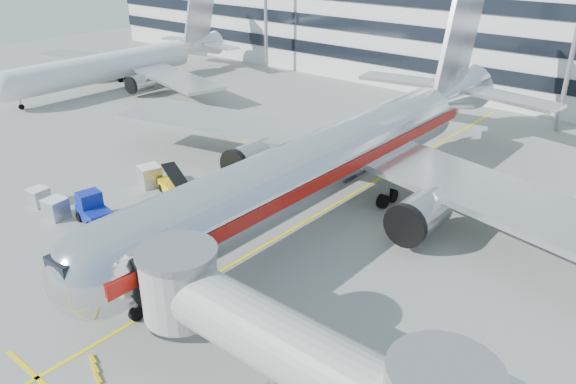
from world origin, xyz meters
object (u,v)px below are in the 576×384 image
Objects in this scene: main_jet at (340,154)px; ramp_worker at (144,218)px; cargo_container_right at (150,176)px; belt_loader at (178,189)px; cargo_container_left at (39,197)px; baggage_tug at (93,210)px; cargo_container_front at (56,208)px.

ramp_worker is (-8.50, -12.72, -3.41)m from main_jet.
ramp_worker is (5.94, -5.05, -0.08)m from cargo_container_right.
cargo_container_left is (-7.31, -8.19, 0.04)m from belt_loader.
baggage_tug reaches higher than cargo_container_front.
cargo_container_front is 7.37m from ramp_worker.
baggage_tug is at bearing -130.26° from main_jet.
belt_loader is 3.12× the size of ramp_worker.
belt_loader reaches higher than cargo_container_front.
cargo_container_right is at bearing 85.72° from cargo_container_front.
belt_loader is 3.56m from cargo_container_right.
ramp_worker is (6.56, 3.34, 0.02)m from cargo_container_front.
belt_loader is 5.66m from ramp_worker.
cargo_container_right is at bearing -178.83° from belt_loader.
ramp_worker is at bearing -123.76° from main_jet.
cargo_container_left is 0.90× the size of ramp_worker.
main_jet is 13.74m from belt_loader.
main_jet is at bearing 27.95° from cargo_container_right.
main_jet is 15.38× the size of baggage_tug.
belt_loader is 3.06× the size of cargo_container_front.
belt_loader is at bearing 48.25° from cargo_container_left.
main_jet reaches higher than cargo_container_left.
main_jet is at bearing 46.83° from cargo_container_front.
main_jet is 24.34m from cargo_container_left.
belt_loader reaches higher than cargo_container_right.
cargo_container_right is (-2.12, 6.89, -0.09)m from baggage_tug.
baggage_tug is at bearing 152.77° from ramp_worker.
cargo_container_right is at bearing -152.05° from main_jet.
cargo_container_right is 1.26× the size of ramp_worker.
belt_loader reaches higher than ramp_worker.
cargo_container_right is (-3.55, -0.07, 0.22)m from belt_loader.
cargo_container_left is at bearing -168.16° from baggage_tug.
baggage_tug is 3.14m from cargo_container_front.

